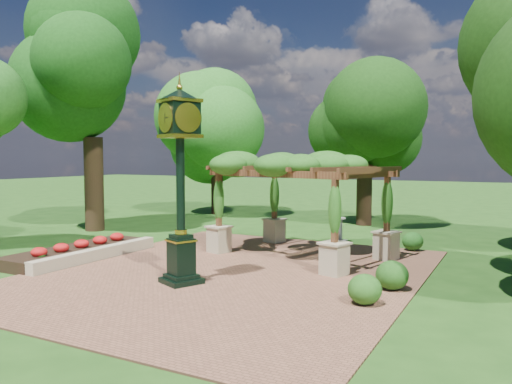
% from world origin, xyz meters
% --- Properties ---
extents(ground, '(120.00, 120.00, 0.00)m').
position_xyz_m(ground, '(0.00, 0.00, 0.00)').
color(ground, '#1E4714').
rests_on(ground, ground).
extents(brick_plaza, '(10.00, 12.00, 0.04)m').
position_xyz_m(brick_plaza, '(0.00, 1.00, 0.02)').
color(brick_plaza, brown).
rests_on(brick_plaza, ground).
extents(border_wall, '(0.35, 5.00, 0.40)m').
position_xyz_m(border_wall, '(-4.60, 0.50, 0.20)').
color(border_wall, '#C6B793').
rests_on(border_wall, ground).
extents(flower_bed, '(1.50, 5.00, 0.36)m').
position_xyz_m(flower_bed, '(-5.50, 0.50, 0.18)').
color(flower_bed, red).
rests_on(flower_bed, ground).
extents(pedestal_clock, '(1.31, 1.31, 5.03)m').
position_xyz_m(pedestal_clock, '(-0.49, -0.67, 3.01)').
color(pedestal_clock, black).
rests_on(pedestal_clock, brick_plaza).
extents(pergola, '(6.19, 4.77, 3.44)m').
position_xyz_m(pergola, '(0.79, 4.05, 2.83)').
color(pergola, '#BCAF8C').
rests_on(pergola, brick_plaza).
extents(sundial, '(0.60, 0.60, 0.96)m').
position_xyz_m(sundial, '(1.05, 7.28, 0.42)').
color(sundial, gray).
rests_on(sundial, ground).
extents(shrub_front, '(0.93, 0.93, 0.67)m').
position_xyz_m(shrub_front, '(4.18, -0.31, 0.38)').
color(shrub_front, '#235418').
rests_on(shrub_front, brick_plaza).
extents(shrub_mid, '(0.98, 0.98, 0.71)m').
position_xyz_m(shrub_mid, '(4.43, 1.21, 0.40)').
color(shrub_mid, '#1E4A15').
rests_on(shrub_mid, brick_plaza).
extents(shrub_back, '(0.94, 0.94, 0.64)m').
position_xyz_m(shrub_back, '(3.90, 6.71, 0.36)').
color(shrub_back, '#215C1A').
rests_on(shrub_back, brick_plaza).
extents(tree_west_near, '(4.48, 4.48, 10.66)m').
position_xyz_m(tree_west_near, '(-9.57, 5.23, 7.28)').
color(tree_west_near, '#342315').
rests_on(tree_west_near, ground).
extents(tree_west_far, '(4.56, 4.56, 7.09)m').
position_xyz_m(tree_west_far, '(-8.26, 13.31, 4.87)').
color(tree_west_far, '#301E12').
rests_on(tree_west_far, ground).
extents(tree_north, '(4.25, 4.25, 7.50)m').
position_xyz_m(tree_north, '(0.53, 12.59, 5.14)').
color(tree_north, '#301E13').
rests_on(tree_north, ground).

